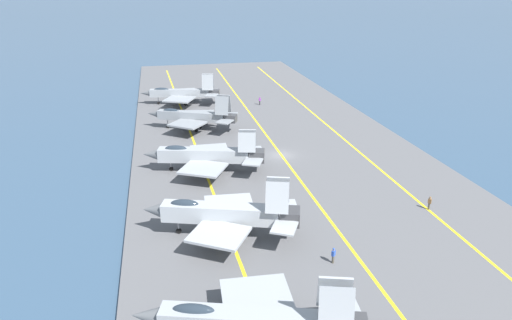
% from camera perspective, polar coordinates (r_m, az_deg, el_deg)
% --- Properties ---
extents(ground_plane, '(2000.00, 2000.00, 0.00)m').
position_cam_1_polar(ground_plane, '(71.66, 3.17, 0.33)').
color(ground_plane, '#334C66').
extents(carrier_deck, '(170.04, 45.56, 0.40)m').
position_cam_1_polar(carrier_deck, '(71.59, 3.17, 0.48)').
color(carrier_deck, '#565659').
rests_on(carrier_deck, ground).
extents(deck_stripe_foul_line, '(153.03, 1.28, 0.01)m').
position_cam_1_polar(deck_stripe_foul_line, '(75.64, 12.37, 1.34)').
color(deck_stripe_foul_line, yellow).
rests_on(deck_stripe_foul_line, carrier_deck).
extents(deck_stripe_centerline, '(153.03, 0.36, 0.01)m').
position_cam_1_polar(deck_stripe_centerline, '(71.52, 3.17, 0.63)').
color(deck_stripe_centerline, yellow).
rests_on(deck_stripe_centerline, carrier_deck).
extents(deck_stripe_edge_line, '(152.95, 5.75, 0.01)m').
position_cam_1_polar(deck_stripe_edge_line, '(69.44, -6.85, -0.16)').
color(deck_stripe_edge_line, yellow).
rests_on(deck_stripe_edge_line, carrier_deck).
extents(parked_jet_second, '(12.11, 16.83, 6.87)m').
position_cam_1_polar(parked_jet_second, '(48.37, -4.11, -6.65)').
color(parked_jet_second, '#9EA3A8').
rests_on(parked_jet_second, carrier_deck).
extents(parked_jet_third, '(12.82, 17.33, 6.14)m').
position_cam_1_polar(parked_jet_third, '(64.83, -6.31, 0.60)').
color(parked_jet_third, '#93999E').
rests_on(parked_jet_third, carrier_deck).
extents(parked_jet_fourth, '(12.17, 16.68, 6.69)m').
position_cam_1_polar(parked_jet_fourth, '(83.55, -7.80, 5.47)').
color(parked_jet_fourth, gray).
rests_on(parked_jet_fourth, carrier_deck).
extents(parked_jet_fifth, '(13.44, 17.38, 6.70)m').
position_cam_1_polar(parked_jet_fifth, '(101.91, -9.24, 8.28)').
color(parked_jet_fifth, gray).
rests_on(parked_jet_fifth, carrier_deck).
extents(crew_purple_vest, '(0.28, 0.40, 1.80)m').
position_cam_1_polar(crew_purple_vest, '(100.46, 0.47, 7.45)').
color(crew_purple_vest, '#232328').
rests_on(crew_purple_vest, carrier_deck).
extents(crew_brown_vest, '(0.45, 0.45, 1.70)m').
position_cam_1_polar(crew_brown_vest, '(58.18, 20.88, -4.98)').
color(crew_brown_vest, '#4C473D').
rests_on(crew_brown_vest, carrier_deck).
extents(crew_blue_vest, '(0.44, 0.46, 1.68)m').
position_cam_1_polar(crew_blue_vest, '(45.44, 9.65, -11.60)').
color(crew_blue_vest, '#4C473D').
rests_on(crew_blue_vest, carrier_deck).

